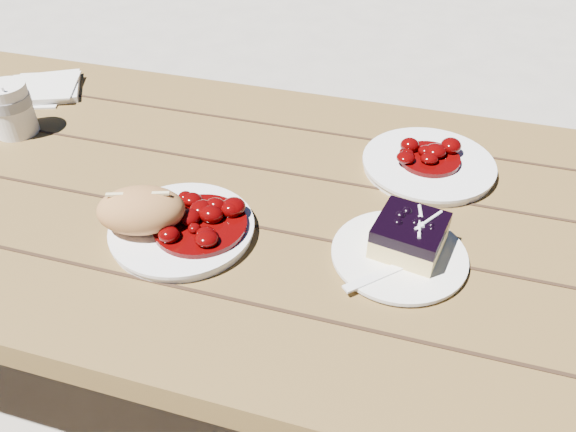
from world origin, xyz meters
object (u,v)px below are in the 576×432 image
(picnic_table, at_px, (150,239))
(coffee_cup, at_px, (11,109))
(blueberry_cake, at_px, (410,235))
(main_plate, at_px, (182,230))
(bread_roll, at_px, (141,210))
(dessert_plate, at_px, (399,256))
(second_plate, at_px, (428,165))

(picnic_table, relative_size, coffee_cup, 19.25)
(picnic_table, bearing_deg, blueberry_cake, -8.29)
(main_plate, relative_size, bread_roll, 1.65)
(dessert_plate, height_order, coffee_cup, coffee_cup)
(main_plate, distance_m, bread_roll, 0.07)
(picnic_table, xyz_separation_m, coffee_cup, (-0.30, 0.07, 0.21))
(bread_roll, xyz_separation_m, coffee_cup, (-0.40, 0.22, 0.00))
(bread_roll, xyz_separation_m, blueberry_cake, (0.41, 0.08, -0.01))
(blueberry_cake, height_order, second_plate, blueberry_cake)
(main_plate, xyz_separation_m, coffee_cup, (-0.46, 0.20, 0.04))
(picnic_table, xyz_separation_m, bread_roll, (0.10, -0.15, 0.21))
(bread_roll, relative_size, coffee_cup, 1.31)
(main_plate, bearing_deg, coffee_cup, 156.83)
(blueberry_cake, xyz_separation_m, coffee_cup, (-0.81, 0.14, 0.01))
(second_plate, bearing_deg, main_plate, -140.43)
(main_plate, height_order, blueberry_cake, blueberry_cake)
(main_plate, height_order, bread_roll, bread_roll)
(picnic_table, relative_size, bread_roll, 14.65)
(bread_roll, relative_size, dessert_plate, 0.68)
(second_plate, bearing_deg, bread_roll, -142.58)
(coffee_cup, bearing_deg, main_plate, -23.17)
(picnic_table, height_order, blueberry_cake, blueberry_cake)
(coffee_cup, bearing_deg, bread_roll, -28.21)
(blueberry_cake, bearing_deg, picnic_table, -177.88)
(main_plate, relative_size, dessert_plate, 1.12)
(main_plate, bearing_deg, dessert_plate, 6.78)
(second_plate, bearing_deg, coffee_cup, -172.82)
(dessert_plate, height_order, blueberry_cake, blueberry_cake)
(dessert_plate, height_order, second_plate, second_plate)
(main_plate, relative_size, blueberry_cake, 1.97)
(main_plate, distance_m, blueberry_cake, 0.36)
(picnic_table, distance_m, dessert_plate, 0.53)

